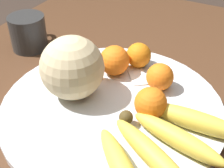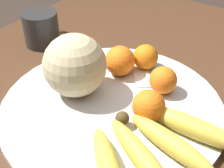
% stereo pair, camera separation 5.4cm
% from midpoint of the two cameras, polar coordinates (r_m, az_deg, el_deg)
% --- Properties ---
extents(kitchen_table, '(1.21, 0.92, 0.72)m').
position_cam_midpoint_polar(kitchen_table, '(0.74, 2.41, -8.42)').
color(kitchen_table, '#4C301E').
rests_on(kitchen_table, ground_plane).
extents(fruit_bowl, '(0.45, 0.45, 0.02)m').
position_cam_midpoint_polar(fruit_bowl, '(0.64, 2.45, -4.20)').
color(fruit_bowl, silver).
rests_on(fruit_bowl, kitchen_table).
extents(melon, '(0.13, 0.13, 0.13)m').
position_cam_midpoint_polar(melon, '(0.63, -4.38, 3.34)').
color(melon, beige).
rests_on(melon, fruit_bowl).
extents(banana_bunch, '(0.27, 0.24, 0.04)m').
position_cam_midpoint_polar(banana_bunch, '(0.53, 11.06, -11.68)').
color(banana_bunch, '#473819').
rests_on(banana_bunch, fruit_bowl).
extents(orange_front_left, '(0.06, 0.06, 0.06)m').
position_cam_midpoint_polar(orange_front_left, '(0.66, 11.68, 0.62)').
color(orange_front_left, orange).
rests_on(orange_front_left, fruit_bowl).
extents(orange_front_right, '(0.06, 0.06, 0.06)m').
position_cam_midpoint_polar(orange_front_right, '(0.59, 9.39, -4.09)').
color(orange_front_right, orange).
rests_on(orange_front_right, fruit_bowl).
extents(orange_mid_center, '(0.07, 0.07, 0.07)m').
position_cam_midpoint_polar(orange_mid_center, '(0.70, 3.70, 4.19)').
color(orange_mid_center, orange).
rests_on(orange_mid_center, fruit_bowl).
extents(orange_back_left, '(0.06, 0.06, 0.06)m').
position_cam_midpoint_polar(orange_back_left, '(0.73, 8.29, 4.84)').
color(orange_back_left, orange).
rests_on(orange_back_left, fruit_bowl).
extents(produce_tag, '(0.09, 0.08, 0.00)m').
position_cam_midpoint_polar(produce_tag, '(0.71, 7.67, 1.51)').
color(produce_tag, white).
rests_on(produce_tag, fruit_bowl).
extents(ceramic_mug, '(0.13, 0.09, 0.09)m').
position_cam_midpoint_polar(ceramic_mug, '(0.86, -10.99, 9.98)').
color(ceramic_mug, '#2D2D2D').
rests_on(ceramic_mug, kitchen_table).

